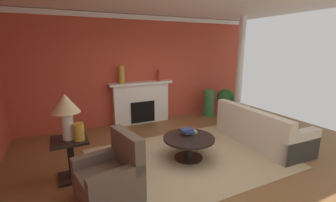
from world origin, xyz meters
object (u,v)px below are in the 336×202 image
sofa (259,131)px  table_lamp (66,108)px  fireplace (141,104)px  vase_on_side_table (79,132)px  side_table (71,156)px  vase_mantel_left (121,75)px  vase_tall_corner (209,103)px  potted_plant (225,99)px  coffee_table (189,143)px  vase_mantel_right (159,75)px  armchair_near_window (111,178)px

sofa → table_lamp: size_ratio=2.84×
fireplace → vase_on_side_table: bearing=-128.5°
sofa → side_table: size_ratio=3.04×
side_table → vase_mantel_left: bearing=56.0°
vase_mantel_left → side_table: bearing=-124.0°
sofa → vase_tall_corner: (0.25, 2.28, 0.12)m
fireplace → potted_plant: fireplace is taller
vase_tall_corner → vase_mantel_left: vase_mantel_left is taller
coffee_table → vase_on_side_table: bearing=175.8°
table_lamp → vase_mantel_right: size_ratio=2.40×
sofa → vase_mantel_left: bearing=134.1°
sofa → side_table: 3.95m
fireplace → vase_on_side_table: fireplace is taller
vase_mantel_right → fireplace: bearing=174.9°
armchair_near_window → vase_mantel_left: 3.35m
fireplace → armchair_near_window: size_ratio=1.89×
armchair_near_window → vase_on_side_table: (-0.33, 0.68, 0.53)m
armchair_near_window → potted_plant: bearing=31.8°
table_lamp → vase_on_side_table: size_ratio=2.66×
vase_mantel_left → armchair_near_window: bearing=-108.5°
table_lamp → vase_mantel_left: (1.48, 2.19, 0.21)m
side_table → table_lamp: size_ratio=0.93×
vase_mantel_left → potted_plant: bearing=-5.7°
coffee_table → vase_mantel_right: (0.47, 2.46, 1.02)m
side_table → vase_tall_corner: size_ratio=0.83×
sofa → coffee_table: bearing=177.6°
armchair_near_window → coffee_table: 1.72m
coffee_table → armchair_near_window: bearing=-161.8°
vase_mantel_right → potted_plant: vase_mantel_right is taller
armchair_near_window → vase_mantel_right: size_ratio=3.04×
vase_mantel_right → vase_tall_corner: bearing=-8.9°
table_lamp → sofa: bearing=-4.9°
side_table → table_lamp: table_lamp is taller
coffee_table → vase_tall_corner: size_ratio=1.19×
armchair_near_window → potted_plant: 5.06m
vase_tall_corner → vase_on_side_table: (-4.03, -2.06, 0.42)m
vase_on_side_table → vase_mantel_left: vase_mantel_left is taller
fireplace → table_lamp: (-2.03, -2.24, 0.66)m
table_lamp → vase_on_side_table: bearing=-38.7°
vase_on_side_table → potted_plant: (4.63, 1.99, -0.35)m
table_lamp → vase_mantel_right: (2.58, 2.19, 0.13)m
vase_mantel_right → sofa: bearing=-61.9°
vase_tall_corner → potted_plant: 0.61m
sofa → fireplace: bearing=126.4°
armchair_near_window → side_table: armchair_near_window is taller
vase_tall_corner → armchair_near_window: bearing=-143.4°
vase_tall_corner → vase_mantel_left: size_ratio=1.78×
sofa → vase_mantel_right: size_ratio=6.80×
vase_mantel_right → potted_plant: bearing=-8.5°
vase_on_side_table → vase_mantel_right: bearing=43.6°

